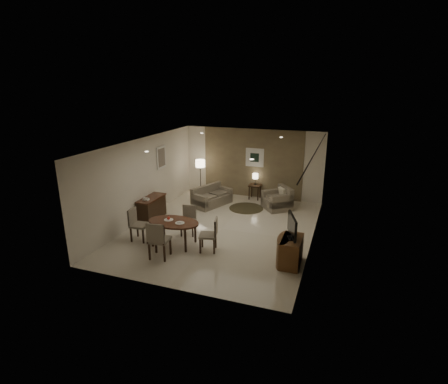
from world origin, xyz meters
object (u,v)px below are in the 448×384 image
at_px(chair_left, 140,225).
at_px(armchair, 277,198).
at_px(chair_far, 188,221).
at_px(sofa, 212,196).
at_px(console_desk, 152,208).
at_px(chair_right, 208,235).
at_px(dining_table, 174,233).
at_px(floor_lamp, 201,178).
at_px(side_table, 255,192).
at_px(tv_cabinet, 291,251).
at_px(chair_near, 160,239).

bearing_deg(chair_left, armchair, -43.79).
relative_size(chair_far, sofa, 0.58).
relative_size(console_desk, chair_right, 1.29).
bearing_deg(chair_far, chair_right, -51.22).
height_order(console_desk, dining_table, console_desk).
distance_m(console_desk, floor_lamp, 2.96).
bearing_deg(console_desk, side_table, 50.19).
distance_m(tv_cabinet, chair_near, 3.38).
distance_m(tv_cabinet, chair_far, 3.30).
relative_size(tv_cabinet, floor_lamp, 0.61).
bearing_deg(sofa, floor_lamp, 64.84).
distance_m(chair_far, side_table, 4.09).
distance_m(chair_far, chair_right, 1.24).
distance_m(chair_right, side_table, 4.75).
xyz_separation_m(chair_right, floor_lamp, (-2.12, 4.41, 0.27)).
bearing_deg(tv_cabinet, floor_lamp, 134.82).
xyz_separation_m(chair_far, chair_right, (0.96, -0.78, 0.03)).
distance_m(chair_left, armchair, 5.07).
bearing_deg(chair_near, side_table, -107.52).
distance_m(console_desk, chair_left, 1.65).
distance_m(console_desk, dining_table, 2.18).
height_order(dining_table, chair_near, chair_near).
distance_m(chair_far, armchair, 3.73).
height_order(chair_far, chair_right, chair_right).
bearing_deg(floor_lamp, chair_left, -89.87).
height_order(chair_right, sofa, chair_right).
bearing_deg(chair_near, floor_lamp, -84.65).
distance_m(tv_cabinet, chair_right, 2.25).
height_order(chair_far, floor_lamp, floor_lamp).
xyz_separation_m(side_table, floor_lamp, (-2.16, -0.34, 0.45)).
bearing_deg(chair_near, tv_cabinet, -172.85).
bearing_deg(side_table, console_desk, -129.81).
bearing_deg(side_table, dining_table, -103.06).
height_order(tv_cabinet, chair_near, chair_near).
xyz_separation_m(tv_cabinet, chair_near, (-3.28, -0.79, 0.16)).
bearing_deg(side_table, tv_cabinet, -65.05).
distance_m(tv_cabinet, side_table, 5.22).
distance_m(chair_near, side_table, 5.63).
distance_m(sofa, armchair, 2.40).
xyz_separation_m(dining_table, armchair, (2.15, 3.85, 0.06)).
relative_size(chair_near, chair_right, 1.10).
relative_size(chair_left, sofa, 0.63).
relative_size(dining_table, sofa, 0.98).
bearing_deg(chair_far, dining_table, -108.49).
height_order(tv_cabinet, chair_left, chair_left).
height_order(console_desk, armchair, armchair).
bearing_deg(floor_lamp, chair_far, -72.32).
distance_m(chair_near, sofa, 4.28).
height_order(armchair, side_table, armchair).
bearing_deg(chair_near, console_desk, -61.37).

